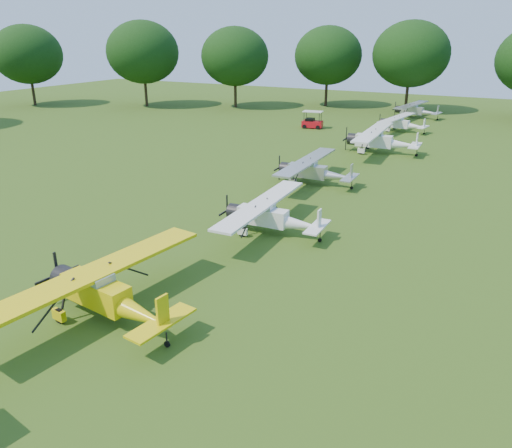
{
  "coord_description": "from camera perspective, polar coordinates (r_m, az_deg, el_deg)",
  "views": [
    {
      "loc": [
        13.5,
        -21.25,
        11.03
      ],
      "look_at": [
        1.83,
        0.92,
        1.4
      ],
      "focal_mm": 35.0,
      "sensor_mm": 36.0,
      "label": 1
    }
  ],
  "objects": [
    {
      "name": "aircraft_7",
      "position": [
        73.73,
        17.76,
        12.36
      ],
      "size": [
        6.41,
        10.17,
        2.0
      ],
      "rotation": [
        0.0,
        0.0,
        -0.14
      ],
      "color": "#BABABF",
      "rests_on": "ground"
    },
    {
      "name": "aircraft_2",
      "position": [
        21.2,
        -16.97,
        -7.38
      ],
      "size": [
        7.0,
        11.11,
        2.18
      ],
      "rotation": [
        0.0,
        0.0,
        -0.13
      ],
      "color": "yellow",
      "rests_on": "ground"
    },
    {
      "name": "aircraft_3",
      "position": [
        28.97,
        1.62,
        1.06
      ],
      "size": [
        6.25,
        9.95,
        1.96
      ],
      "rotation": [
        0.0,
        0.0,
        0.04
      ],
      "color": "white",
      "rests_on": "ground"
    },
    {
      "name": "aircraft_4",
      "position": [
        38.94,
        6.56,
        6.19
      ],
      "size": [
        6.29,
        10.0,
        1.98
      ],
      "rotation": [
        0.0,
        0.0,
        0.02
      ],
      "color": "#BABABF",
      "rests_on": "ground"
    },
    {
      "name": "aircraft_5",
      "position": [
        50.64,
        13.95,
        9.37
      ],
      "size": [
        7.3,
        11.63,
        2.29
      ],
      "rotation": [
        0.0,
        0.0,
        0.05
      ],
      "color": "white",
      "rests_on": "ground"
    },
    {
      "name": "tree_belt",
      "position": [
        23.8,
        2.95,
        13.75
      ],
      "size": [
        137.36,
        130.27,
        14.52
      ],
      "color": "black",
      "rests_on": "ground"
    },
    {
      "name": "golf_cart",
      "position": [
        63.1,
        6.42,
        11.46
      ],
      "size": [
        2.63,
        1.86,
        2.07
      ],
      "rotation": [
        0.0,
        0.0,
        0.16
      ],
      "color": "red",
      "rests_on": "ground"
    },
    {
      "name": "ground",
      "position": [
        27.49,
        -4.27,
        -2.7
      ],
      "size": [
        160.0,
        160.0,
        0.0
      ],
      "primitive_type": "plane",
      "color": "#2A4B12",
      "rests_on": "ground"
    },
    {
      "name": "aircraft_6",
      "position": [
        62.71,
        16.23,
        11.06
      ],
      "size": [
        5.87,
        9.31,
        1.83
      ],
      "rotation": [
        0.0,
        0.0,
        -0.14
      ],
      "color": "white",
      "rests_on": "ground"
    }
  ]
}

